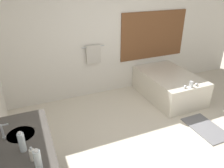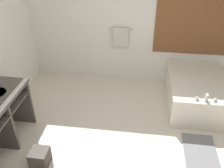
# 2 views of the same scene
# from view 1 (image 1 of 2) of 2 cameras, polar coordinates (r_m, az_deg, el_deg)

# --- Properties ---
(ground_plane) EXTENTS (16.00, 16.00, 0.00)m
(ground_plane) POSITION_cam_1_polar(r_m,az_deg,el_deg) (3.70, 11.62, -16.66)
(ground_plane) COLOR beige
(ground_plane) RESTS_ON ground
(wall_back_with_blinds) EXTENTS (7.40, 0.13, 2.70)m
(wall_back_with_blinds) POSITION_cam_1_polar(r_m,az_deg,el_deg) (4.86, -1.41, 12.57)
(wall_back_with_blinds) COLOR white
(wall_back_with_blinds) RESTS_ON ground_plane
(vanity_counter) EXTENTS (0.62, 1.29, 0.88)m
(vanity_counter) POSITION_cam_1_polar(r_m,az_deg,el_deg) (2.76, -21.55, -18.27)
(vanity_counter) COLOR #4C4742
(vanity_counter) RESTS_ON ground_plane
(sink_faucet) EXTENTS (0.09, 0.04, 0.18)m
(sink_faucet) POSITION_cam_1_polar(r_m,az_deg,el_deg) (2.71, -26.63, -11.08)
(sink_faucet) COLOR silver
(sink_faucet) RESTS_ON vanity_counter
(bathtub) EXTENTS (1.03, 1.54, 0.67)m
(bathtub) POSITION_cam_1_polar(r_m,az_deg,el_deg) (5.10, 14.56, -0.05)
(bathtub) COLOR silver
(bathtub) RESTS_ON ground_plane
(water_bottle_1) EXTENTS (0.07, 0.07, 0.23)m
(water_bottle_1) POSITION_cam_1_polar(r_m,az_deg,el_deg) (2.45, -22.50, -13.83)
(water_bottle_1) COLOR white
(water_bottle_1) RESTS_ON vanity_counter
(water_bottle_2) EXTENTS (0.07, 0.07, 0.23)m
(water_bottle_2) POSITION_cam_1_polar(r_m,az_deg,el_deg) (2.20, -18.82, -18.29)
(water_bottle_2) COLOR white
(water_bottle_2) RESTS_ON vanity_counter
(soap_dispenser) EXTENTS (0.05, 0.05, 0.16)m
(soap_dispenser) POSITION_cam_1_polar(r_m,az_deg,el_deg) (2.33, -20.12, -16.92)
(soap_dispenser) COLOR white
(soap_dispenser) RESTS_ON vanity_counter
(bath_mat) EXTENTS (0.49, 0.81, 0.02)m
(bath_mat) POSITION_cam_1_polar(r_m,az_deg,el_deg) (4.41, 23.30, -10.52)
(bath_mat) COLOR slate
(bath_mat) RESTS_ON ground_plane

